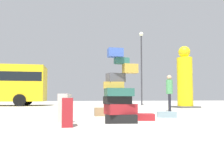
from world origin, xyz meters
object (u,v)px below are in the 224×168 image
Objects in this scene: suitcase_maroon_foreground_far at (67,112)px; person_bearded_onlooker at (169,90)px; suitcase_tower at (119,97)px; suitcase_cream_foreground_near at (65,109)px; lamp_post at (141,57)px; suitcase_slate_upright_blue at (167,115)px; suitcase_maroon_left_side at (144,117)px; yellow_dummy_statue at (185,80)px; suitcase_brown_behind_tower at (105,112)px.

person_bearded_onlooker is at bearing 43.12° from suitcase_maroon_foreground_far.
suitcase_tower is 2.57× the size of suitcase_cream_foreground_near.
lamp_post reaches higher than person_bearded_onlooker.
suitcase_maroon_left_side is at bearing -125.44° from suitcase_slate_upright_blue.
suitcase_maroon_foreground_far is (-1.29, -0.43, -0.33)m from suitcase_tower.
lamp_post reaches higher than yellow_dummy_statue.
suitcase_tower is 2.22m from suitcase_slate_upright_blue.
suitcase_tower is 0.47× the size of yellow_dummy_statue.
suitcase_slate_upright_blue is at bearing -0.18° from person_bearded_onlooker.
suitcase_tower is at bearing -113.88° from lamp_post.
suitcase_maroon_foreground_far reaches higher than suitcase_brown_behind_tower.
suitcase_maroon_left_side is 0.14× the size of yellow_dummy_statue.
suitcase_brown_behind_tower is at bearing 171.94° from suitcase_slate_upright_blue.
yellow_dummy_statue is (6.31, 5.07, 1.61)m from suitcase_brown_behind_tower.
lamp_post is at bearing 66.86° from suitcase_brown_behind_tower.
suitcase_maroon_left_side is at bearing 23.22° from suitcase_maroon_foreground_far.
suitcase_cream_foreground_near is at bearing -156.11° from suitcase_maroon_left_side.
suitcase_cream_foreground_near is 6.15m from person_bearded_onlooker.
suitcase_slate_upright_blue is (1.02, 0.64, 0.00)m from suitcase_maroon_left_side.
lamp_post reaches higher than suitcase_maroon_left_side.
suitcase_tower reaches higher than suitcase_brown_behind_tower.
suitcase_brown_behind_tower is (1.41, 1.99, -0.22)m from suitcase_cream_foreground_near.
person_bearded_onlooker is 0.42× the size of yellow_dummy_statue.
suitcase_tower is 2.98× the size of suitcase_maroon_foreground_far.
suitcase_slate_upright_blue is at bearing -126.44° from yellow_dummy_statue.
suitcase_tower is at bearing -135.94° from suitcase_maroon_left_side.
lamp_post is (4.63, 11.92, 4.02)m from suitcase_maroon_left_side.
suitcase_maroon_foreground_far reaches higher than suitcase_slate_upright_blue.
lamp_post reaches higher than suitcase_brown_behind_tower.
suitcase_brown_behind_tower is 8.25m from yellow_dummy_statue.
lamp_post is at bearing -163.20° from person_bearded_onlooker.
suitcase_tower is 1.10× the size of person_bearded_onlooker.
suitcase_maroon_foreground_far is 0.16× the size of yellow_dummy_statue.
suitcase_maroon_left_side is at bearing -129.35° from yellow_dummy_statue.
suitcase_maroon_left_side is 0.32× the size of person_bearded_onlooker.
person_bearded_onlooker is at bearing 55.02° from suitcase_cream_foreground_near.
person_bearded_onlooker is 4.45m from yellow_dummy_statue.
yellow_dummy_statue reaches higher than suitcase_tower.
suitcase_cream_foreground_near is at bearing -120.64° from suitcase_brown_behind_tower.
suitcase_brown_behind_tower is at bearing 71.85° from suitcase_cream_foreground_near.
suitcase_slate_upright_blue is (3.19, 0.93, -0.27)m from suitcase_cream_foreground_near.
person_bearded_onlooker is 9.23m from lamp_post.
suitcase_maroon_left_side is 1.21m from suitcase_slate_upright_blue.
suitcase_slate_upright_blue is (1.86, 1.08, -0.55)m from suitcase_tower.
suitcase_tower is at bearing -87.39° from suitcase_brown_behind_tower.
lamp_post is (6.76, 12.79, 3.81)m from suitcase_maroon_foreground_far.
person_bearded_onlooker is at bearing 31.95° from suitcase_brown_behind_tower.
suitcase_maroon_foreground_far is at bearing -17.96° from person_bearded_onlooker.
suitcase_maroon_foreground_far is 6.49m from person_bearded_onlooker.
suitcase_cream_foreground_near is at bearing 94.82° from suitcase_maroon_foreground_far.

